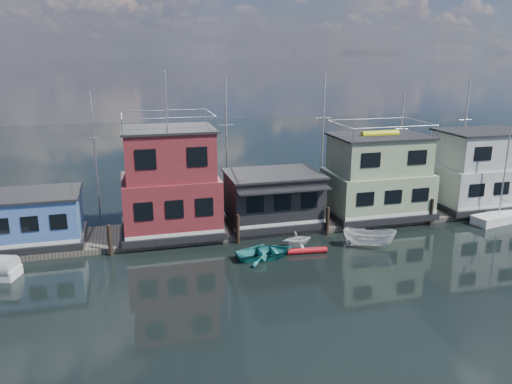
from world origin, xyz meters
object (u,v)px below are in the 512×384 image
object	(u,v)px
houseboat_green	(377,177)
dinghy_teal	(266,252)
red_kayak	(307,251)
day_sailer	(499,217)
houseboat_dark	(273,198)
houseboat_white	(481,170)
dinghy_white	(297,239)
houseboat_blue	(36,218)
houseboat_red	(170,184)
motorboat	(369,238)

from	to	relation	value
houseboat_green	dinghy_teal	xyz separation A→B (m)	(-11.29, -5.94, -3.13)
houseboat_green	red_kayak	world-z (taller)	houseboat_green
dinghy_teal	red_kayak	size ratio (longest dim) A/B	1.44
day_sailer	houseboat_green	bearing A→B (deg)	146.92
dinghy_teal	day_sailer	bearing A→B (deg)	-88.41
houseboat_dark	houseboat_white	world-z (taller)	houseboat_white
houseboat_white	dinghy_white	bearing A→B (deg)	-166.23
day_sailer	dinghy_white	distance (m)	17.88
houseboat_blue	day_sailer	bearing A→B (deg)	-5.83
houseboat_blue	houseboat_dark	xyz separation A→B (m)	(17.50, -0.02, 0.21)
houseboat_dark	houseboat_red	bearing A→B (deg)	179.86
houseboat_blue	houseboat_red	distance (m)	9.69
houseboat_blue	motorboat	size ratio (longest dim) A/B	1.72
houseboat_red	day_sailer	size ratio (longest dim) A/B	1.57
houseboat_green	houseboat_red	bearing A→B (deg)	-180.00
houseboat_red	dinghy_white	distance (m)	10.21
houseboat_green	red_kayak	size ratio (longest dim) A/B	2.99
motorboat	dinghy_white	distance (m)	5.17
houseboat_red	houseboat_green	xyz separation A→B (m)	(17.00, 0.00, -0.55)
dinghy_teal	red_kayak	bearing A→B (deg)	-94.55
houseboat_dark	day_sailer	distance (m)	18.76
day_sailer	motorboat	size ratio (longest dim) A/B	2.03
houseboat_green	red_kayak	distance (m)	10.72
houseboat_white	dinghy_white	world-z (taller)	houseboat_white
motorboat	red_kayak	xyz separation A→B (m)	(-4.70, 0.01, -0.51)
houseboat_blue	motorboat	distance (m)	23.73
houseboat_dark	houseboat_green	xyz separation A→B (m)	(9.00, 0.02, 1.13)
houseboat_red	motorboat	world-z (taller)	houseboat_red
day_sailer	red_kayak	xyz separation A→B (m)	(-17.58, -2.28, -0.23)
houseboat_green	dinghy_teal	distance (m)	13.13
houseboat_white	houseboat_green	bearing A→B (deg)	180.00
houseboat_dark	day_sailer	bearing A→B (deg)	-11.24
houseboat_dark	houseboat_green	distance (m)	9.07
motorboat	houseboat_dark	bearing A→B (deg)	71.62
dinghy_white	houseboat_blue	bearing A→B (deg)	71.86
houseboat_red	houseboat_white	bearing A→B (deg)	0.00
houseboat_green	dinghy_teal	world-z (taller)	houseboat_green
houseboat_white	motorboat	world-z (taller)	houseboat_white
dinghy_teal	dinghy_white	bearing A→B (deg)	-67.71
day_sailer	houseboat_white	bearing A→B (deg)	67.46
houseboat_dark	motorboat	xyz separation A→B (m)	(5.42, -5.92, -1.70)
day_sailer	red_kayak	bearing A→B (deg)	175.76
houseboat_blue	houseboat_dark	bearing A→B (deg)	-0.06
houseboat_green	motorboat	xyz separation A→B (m)	(-3.58, -5.94, -2.83)
houseboat_green	motorboat	bearing A→B (deg)	-121.04
motorboat	dinghy_teal	xyz separation A→B (m)	(-7.71, 0.00, -0.30)
motorboat	houseboat_red	bearing A→B (deg)	95.26
houseboat_green	dinghy_white	world-z (taller)	houseboat_green
houseboat_red	dinghy_white	size ratio (longest dim) A/B	5.32
houseboat_white	motorboat	xyz separation A→B (m)	(-13.58, -5.94, -2.82)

